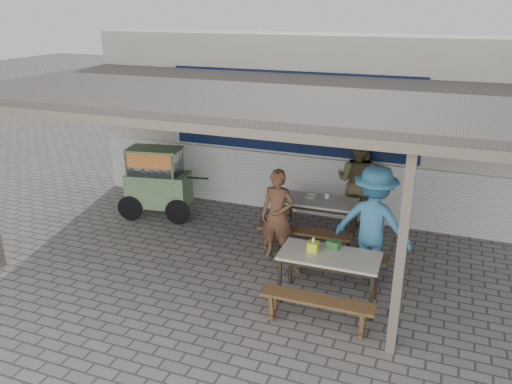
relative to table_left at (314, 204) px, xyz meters
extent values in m
plane|color=slate|center=(-0.62, -1.88, -0.67)|extent=(60.00, 60.00, 0.00)
cube|color=beige|center=(-0.62, 1.72, 1.08)|extent=(9.00, 1.20, 3.50)
cube|color=white|center=(-0.62, 1.09, -0.07)|extent=(9.00, 0.10, 1.20)
cube|color=#101D4C|center=(-0.82, 1.10, 1.38)|extent=(5.00, 0.03, 1.60)
cube|color=#4F4844|center=(-0.62, -0.88, 2.08)|extent=(9.00, 4.20, 0.12)
cube|color=#786D5B|center=(-0.62, -2.93, 1.98)|extent=(9.00, 0.12, 0.12)
cube|color=#786D5B|center=(1.73, -2.78, 0.68)|extent=(0.11, 0.11, 2.70)
cube|color=beige|center=(0.00, 0.00, 0.06)|extent=(1.52, 0.69, 0.04)
cube|color=black|center=(0.00, 0.00, 0.00)|extent=(1.41, 0.59, 0.06)
cube|color=black|center=(-0.68, -0.29, -0.32)|extent=(0.05, 0.05, 0.71)
cube|color=black|center=(0.70, -0.26, -0.32)|extent=(0.05, 0.05, 0.71)
cube|color=black|center=(-0.70, 0.26, -0.32)|extent=(0.05, 0.05, 0.71)
cube|color=black|center=(0.68, 0.29, -0.32)|extent=(0.05, 0.05, 0.71)
cube|color=brown|center=(0.02, -0.70, -0.24)|extent=(1.61, 0.31, 0.04)
cube|color=brown|center=(-0.64, -0.71, -0.47)|extent=(0.06, 0.28, 0.41)
cube|color=brown|center=(0.67, -0.68, -0.47)|extent=(0.06, 0.28, 0.41)
cube|color=brown|center=(-0.02, 0.70, -0.24)|extent=(1.61, 0.31, 0.04)
cube|color=brown|center=(-0.67, 0.68, -0.47)|extent=(0.06, 0.28, 0.41)
cube|color=brown|center=(0.64, 0.71, -0.47)|extent=(0.06, 0.28, 0.41)
cube|color=beige|center=(0.73, -1.97, 0.06)|extent=(1.41, 0.70, 0.04)
cube|color=black|center=(0.73, -1.97, 0.00)|extent=(1.31, 0.60, 0.06)
cube|color=black|center=(0.10, -2.26, -0.32)|extent=(0.05, 0.05, 0.71)
cube|color=black|center=(1.38, -2.24, -0.32)|extent=(0.05, 0.05, 0.71)
cube|color=black|center=(0.09, -1.70, -0.32)|extent=(0.05, 0.05, 0.71)
cube|color=black|center=(1.37, -1.68, -0.32)|extent=(0.05, 0.05, 0.71)
cube|color=brown|center=(0.75, -2.65, -0.24)|extent=(1.50, 0.31, 0.04)
cube|color=brown|center=(0.15, -2.66, -0.47)|extent=(0.05, 0.28, 0.41)
cube|color=brown|center=(1.35, -2.64, -0.47)|extent=(0.05, 0.28, 0.41)
cube|color=brown|center=(0.72, -1.29, -0.24)|extent=(1.50, 0.31, 0.04)
cube|color=brown|center=(0.12, -1.30, -0.47)|extent=(0.05, 0.28, 0.41)
cube|color=brown|center=(1.32, -1.28, -0.47)|extent=(0.05, 0.28, 0.41)
cube|color=#7EA46D|center=(-3.16, -0.11, -0.09)|extent=(1.31, 0.83, 0.63)
cube|color=#7EA46D|center=(-3.16, -0.11, -0.42)|extent=(1.26, 0.79, 0.05)
cylinder|color=black|center=(-3.59, -0.53, -0.42)|extent=(0.50, 0.13, 0.50)
cylinder|color=black|center=(-2.62, -0.36, -0.42)|extent=(0.50, 0.13, 0.50)
cube|color=silver|center=(-3.21, -0.12, 0.48)|extent=(1.07, 0.70, 0.50)
cube|color=#7EA46D|center=(-3.21, -0.12, 0.72)|extent=(1.11, 0.75, 0.04)
cube|color=#EA4237|center=(-3.16, -0.40, 0.56)|extent=(0.89, 0.17, 0.29)
cylinder|color=black|center=(-2.46, 0.02, 0.18)|extent=(0.63, 0.15, 0.04)
imported|color=brown|center=(-0.38, -0.97, 0.10)|extent=(0.59, 0.41, 1.55)
imported|color=brown|center=(0.61, 0.87, 0.21)|extent=(0.98, 0.84, 1.77)
imported|color=teal|center=(1.18, -1.04, 0.24)|extent=(1.27, 0.84, 1.83)
cube|color=yellow|center=(0.49, -1.94, 0.15)|extent=(0.15, 0.15, 0.14)
cube|color=#2F692E|center=(0.74, -1.77, 0.14)|extent=(0.21, 0.16, 0.12)
cylinder|color=silver|center=(0.19, 0.17, 0.13)|extent=(0.08, 0.08, 0.10)
imported|color=silver|center=(-0.09, 0.07, 0.10)|extent=(0.21, 0.21, 0.05)
camera|label=1|loc=(1.99, -8.14, 3.36)|focal=35.00mm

